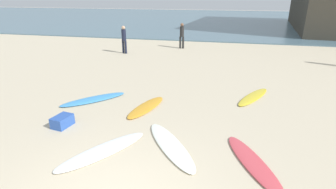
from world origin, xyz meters
TOP-DOWN VIEW (x-y plane):
  - ocean_water at (0.00, 37.81)m, footprint 120.00×40.00m
  - surfboard_0 at (-0.92, 1.70)m, footprint 1.85×2.41m
  - surfboard_1 at (-0.67, 4.47)m, footprint 1.07×2.15m
  - surfboard_2 at (-2.75, 4.70)m, footprint 2.07×2.13m
  - surfboard_3 at (0.66, 2.32)m, footprint 1.93×2.38m
  - surfboard_4 at (2.66, 2.03)m, footprint 1.46×2.36m
  - surfboard_5 at (2.96, 6.28)m, footprint 1.48×2.27m
  - beachgoer_near at (-1.32, 14.89)m, footprint 0.34×0.33m
  - beachgoer_mid at (-4.62, 12.46)m, footprint 0.35×0.35m
  - beach_cooler at (-2.67, 2.68)m, footprint 0.50×0.64m

SIDE VIEW (x-z plane):
  - surfboard_4 at x=2.66m, z-range 0.00..0.07m
  - surfboard_0 at x=-0.92m, z-range 0.00..0.07m
  - surfboard_3 at x=0.66m, z-range 0.00..0.07m
  - ocean_water at x=0.00m, z-range 0.00..0.08m
  - surfboard_1 at x=-0.67m, z-range 0.00..0.08m
  - surfboard_5 at x=2.96m, z-range 0.00..0.08m
  - surfboard_2 at x=-2.75m, z-range 0.00..0.09m
  - beach_cooler at x=-2.67m, z-range 0.00..0.32m
  - beachgoer_near at x=-1.32m, z-range 0.10..1.84m
  - beachgoer_mid at x=-4.62m, z-range 0.10..1.84m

